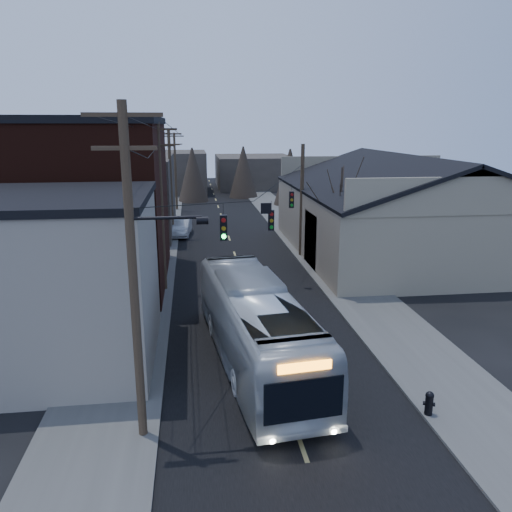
% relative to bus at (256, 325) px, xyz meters
% --- Properties ---
extents(ground, '(160.00, 160.00, 0.00)m').
position_rel_bus_xyz_m(ground, '(0.72, -7.68, -1.73)').
color(ground, black).
rests_on(ground, ground).
extents(road_surface, '(9.00, 110.00, 0.02)m').
position_rel_bus_xyz_m(road_surface, '(0.72, 22.32, -1.72)').
color(road_surface, black).
rests_on(road_surface, ground).
extents(sidewalk_left, '(4.00, 110.00, 0.12)m').
position_rel_bus_xyz_m(sidewalk_left, '(-5.78, 22.32, -1.67)').
color(sidewalk_left, '#474744').
rests_on(sidewalk_left, ground).
extents(sidewalk_right, '(4.00, 110.00, 0.12)m').
position_rel_bus_xyz_m(sidewalk_right, '(7.22, 22.32, -1.67)').
color(sidewalk_right, '#474744').
rests_on(sidewalk_right, ground).
extents(building_clapboard, '(8.00, 8.00, 7.00)m').
position_rel_bus_xyz_m(building_clapboard, '(-8.28, 1.32, 1.77)').
color(building_clapboard, gray).
rests_on(building_clapboard, ground).
extents(building_brick, '(10.00, 12.00, 10.00)m').
position_rel_bus_xyz_m(building_brick, '(-9.28, 12.32, 3.27)').
color(building_brick, black).
rests_on(building_brick, ground).
extents(building_left_far, '(9.00, 14.00, 7.00)m').
position_rel_bus_xyz_m(building_left_far, '(-8.78, 28.32, 1.77)').
color(building_left_far, '#36302B').
rests_on(building_left_far, ground).
extents(warehouse, '(16.16, 20.60, 7.73)m').
position_rel_bus_xyz_m(warehouse, '(13.72, 17.32, 0.96)').
color(warehouse, gray).
rests_on(warehouse, ground).
extents(building_far_left, '(10.00, 12.00, 6.00)m').
position_rel_bus_xyz_m(building_far_left, '(-5.28, 57.32, 1.27)').
color(building_far_left, '#36302B').
rests_on(building_far_left, ground).
extents(building_far_right, '(12.00, 14.00, 5.00)m').
position_rel_bus_xyz_m(building_far_right, '(7.72, 62.32, 0.77)').
color(building_far_right, '#36302B').
rests_on(building_far_right, ground).
extents(bare_tree, '(0.40, 0.40, 7.20)m').
position_rel_bus_xyz_m(bare_tree, '(7.22, 12.32, 1.87)').
color(bare_tree, black).
rests_on(bare_tree, ground).
extents(utility_lines, '(11.24, 45.28, 10.50)m').
position_rel_bus_xyz_m(utility_lines, '(-2.39, 16.46, 3.22)').
color(utility_lines, '#382B1E').
rests_on(utility_lines, ground).
extents(bus, '(4.30, 12.70, 3.47)m').
position_rel_bus_xyz_m(bus, '(0.00, 0.00, 0.00)').
color(bus, '#AFB6BC').
rests_on(bus, ground).
extents(parked_car, '(2.10, 4.85, 1.55)m').
position_rel_bus_xyz_m(parked_car, '(-3.58, 26.01, -0.96)').
color(parked_car, '#B8BDC1').
rests_on(parked_car, ground).
extents(fire_hydrant, '(0.42, 0.30, 0.87)m').
position_rel_bus_xyz_m(fire_hydrant, '(5.42, -4.82, -1.15)').
color(fire_hydrant, black).
rests_on(fire_hydrant, sidewalk_right).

